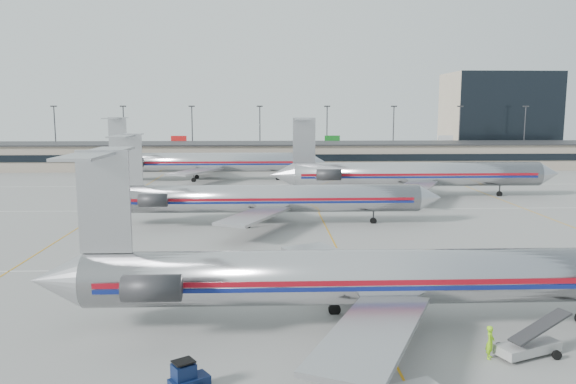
{
  "coord_description": "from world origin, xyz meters",
  "views": [
    {
      "loc": [
        -7.15,
        -38.84,
        14.11
      ],
      "look_at": [
        -4.68,
        26.75,
        4.5
      ],
      "focal_mm": 35.0,
      "sensor_mm": 36.0,
      "label": 1
    }
  ],
  "objects": [
    {
      "name": "ground",
      "position": [
        0.0,
        0.0,
        0.0
      ],
      "size": [
        260.0,
        260.0,
        0.0
      ],
      "primitive_type": "plane",
      "color": "gray",
      "rests_on": "ground"
    },
    {
      "name": "apron_markings",
      "position": [
        0.0,
        10.0,
        0.01
      ],
      "size": [
        160.0,
        0.15,
        0.02
      ],
      "primitive_type": "cube",
      "color": "silver",
      "rests_on": "ground"
    },
    {
      "name": "terminal",
      "position": [
        0.0,
        97.97,
        3.16
      ],
      "size": [
        162.0,
        17.0,
        6.25
      ],
      "color": "gray",
      "rests_on": "ground"
    },
    {
      "name": "light_mast_row",
      "position": [
        0.0,
        112.0,
        8.58
      ],
      "size": [
        163.6,
        0.4,
        15.28
      ],
      "color": "#38383D",
      "rests_on": "ground"
    },
    {
      "name": "distant_building",
      "position": [
        62.0,
        128.0,
        12.5
      ],
      "size": [
        30.0,
        20.0,
        25.0
      ],
      "primitive_type": "cube",
      "color": "tan",
      "rests_on": "ground"
    },
    {
      "name": "jet_foreground",
      "position": [
        -0.57,
        -3.78,
        3.41
      ],
      "size": [
        44.9,
        26.44,
        11.75
      ],
      "color": "#BCBCC1",
      "rests_on": "ground"
    },
    {
      "name": "jet_second_row",
      "position": [
        -7.69,
        29.85,
        3.29
      ],
      "size": [
        43.31,
        25.5,
        11.34
      ],
      "color": "#BCBCC1",
      "rests_on": "ground"
    },
    {
      "name": "jet_third_row",
      "position": [
        16.39,
        51.37,
        3.78
      ],
      "size": [
        47.57,
        29.26,
        13.01
      ],
      "color": "#BCBCC1",
      "rests_on": "ground"
    },
    {
      "name": "jet_back_row",
      "position": [
        -19.56,
        74.45,
        3.73
      ],
      "size": [
        46.92,
        28.86,
        12.83
      ],
      "color": "#BCBCC1",
      "rests_on": "ground"
    },
    {
      "name": "tug_left",
      "position": [
        -11.26,
        -11.99,
        0.73
      ],
      "size": [
        2.2,
        1.92,
        1.61
      ],
      "rotation": [
        0.0,
        0.0,
        0.59
      ],
      "color": "#0A1638",
      "rests_on": "ground"
    },
    {
      "name": "belt_loader",
      "position": [
        7.98,
        -8.58,
        0.66
      ],
      "size": [
        4.77,
        2.79,
        2.45
      ],
      "rotation": [
        0.0,
        0.0,
        0.39
      ],
      "color": "gray",
      "rests_on": "ground"
    },
    {
      "name": "ramp_worker_near",
      "position": [
        5.55,
        -8.84,
        0.97
      ],
      "size": [
        0.77,
        0.84,
        1.93
      ],
      "primitive_type": "imported",
      "rotation": [
        0.0,
        0.0,
        1.0
      ],
      "color": "#86D614",
      "rests_on": "ground"
    }
  ]
}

